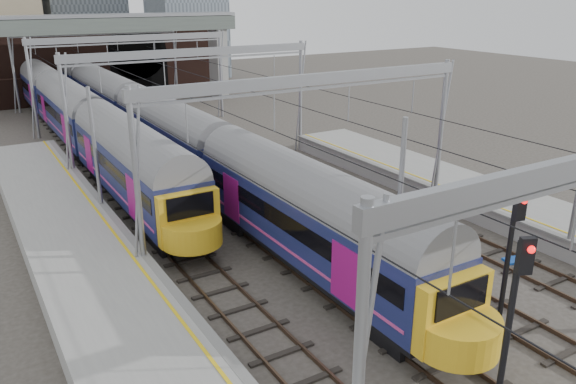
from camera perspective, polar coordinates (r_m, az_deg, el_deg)
ground at (r=21.91m, az=14.16°, el=-11.80°), size 160.00×160.00×0.00m
platform_left at (r=18.98m, az=-15.07°, el=-15.28°), size 4.32×55.00×1.12m
tracks at (r=32.99m, az=-4.34°, el=-0.28°), size 14.40×80.00×0.22m
overhead_line at (r=37.25m, az=-9.23°, el=12.19°), size 16.80×80.00×8.00m
retaining_wall at (r=66.84m, az=-18.19°, el=12.73°), size 28.00×2.75×9.00m
overbridge at (r=60.52m, az=-18.43°, el=14.89°), size 28.00×3.00×9.25m
train_main at (r=44.82m, az=-15.30°, el=7.69°), size 2.82×65.15×4.84m
train_second at (r=54.80m, az=-22.74°, el=8.94°), size 2.82×65.15×4.84m
signal_near_left at (r=16.03m, az=21.91°, el=-11.00°), size 0.43×0.49×5.51m
signal_near_centre at (r=19.94m, az=21.72°, el=-5.28°), size 0.40×0.48×5.26m
equip_cover_a at (r=25.45m, az=0.04°, el=-6.41°), size 0.87×0.70×0.09m
equip_cover_b at (r=27.76m, az=4.13°, el=-4.14°), size 1.01×0.84×0.10m
equip_cover_c at (r=26.88m, az=21.94°, el=-6.44°), size 0.95×0.76×0.10m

